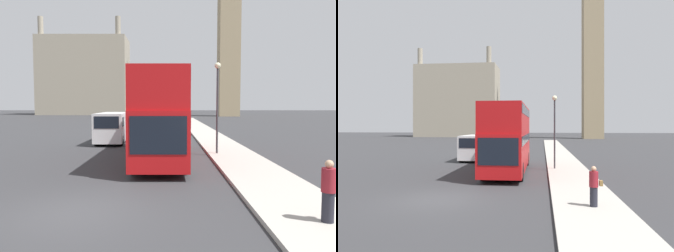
% 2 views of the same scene
% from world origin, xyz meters
% --- Properties ---
extents(ground_plane, '(300.00, 300.00, 0.00)m').
position_xyz_m(ground_plane, '(0.00, 0.00, 0.00)').
color(ground_plane, '#333335').
extents(sidewalk_strip, '(2.86, 120.00, 0.15)m').
position_xyz_m(sidewalk_strip, '(6.43, 0.00, 0.07)').
color(sidewalk_strip, '#ADA89E').
rests_on(sidewalk_strip, ground_plane).
extents(building_block_distant, '(24.77, 12.15, 26.76)m').
position_xyz_m(building_block_distant, '(-21.52, 86.50, 11.01)').
color(building_block_distant, '#9E937F').
rests_on(building_block_distant, ground_plane).
extents(red_double_decker_bus, '(2.56, 11.12, 4.61)m').
position_xyz_m(red_double_decker_bus, '(2.24, 9.03, 2.57)').
color(red_double_decker_bus, '#B71114').
rests_on(red_double_decker_bus, ground_plane).
extents(white_van, '(2.10, 5.64, 2.36)m').
position_xyz_m(white_van, '(-1.70, 16.47, 1.28)').
color(white_van, white).
rests_on(white_van, ground_plane).
extents(pedestrian, '(0.50, 0.34, 1.55)m').
position_xyz_m(pedestrian, '(6.57, -1.17, 0.92)').
color(pedestrian, '#23232D').
rests_on(pedestrian, sidewalk_strip).
extents(street_lamp, '(0.36, 0.36, 5.32)m').
position_xyz_m(street_lamp, '(5.51, 10.12, 3.68)').
color(street_lamp, '#38383D').
rests_on(street_lamp, sidewalk_strip).
extents(parked_sedan, '(1.85, 4.58, 1.49)m').
position_xyz_m(parked_sedan, '(-3.04, 36.90, 0.68)').
color(parked_sedan, silver).
rests_on(parked_sedan, ground_plane).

